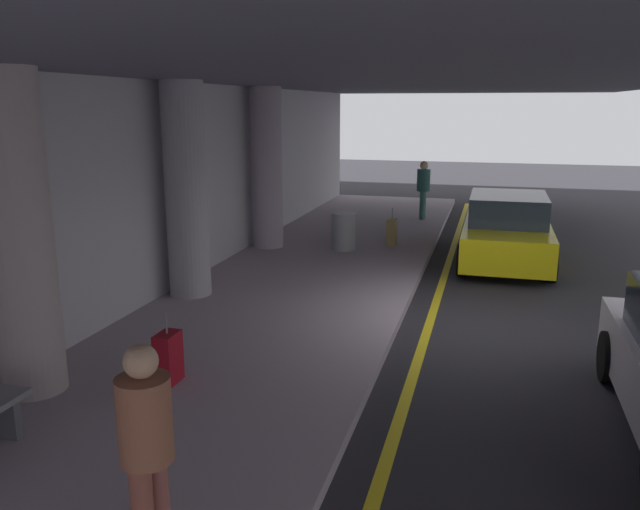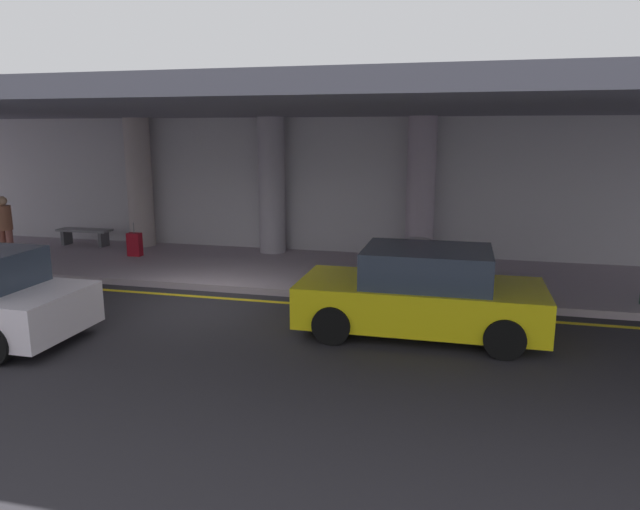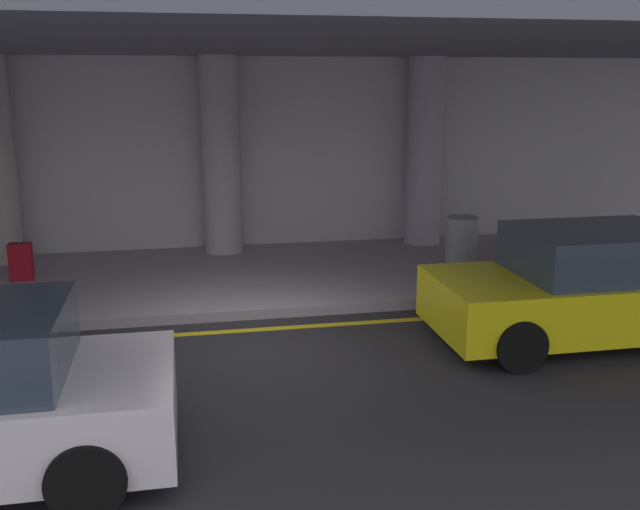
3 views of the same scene
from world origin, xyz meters
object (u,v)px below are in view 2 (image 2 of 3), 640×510
at_px(traveler_with_luggage, 4,224).
at_px(suitcase_upright_secondary, 451,274).
at_px(car_yellow_taxi, 422,293).
at_px(support_column_far_left, 140,183).
at_px(support_column_left_mid, 272,186).
at_px(bench_metal, 85,233).
at_px(support_column_center, 421,189).
at_px(suitcase_upright_primary, 135,244).
at_px(trash_bin_steel, 418,257).

distance_m(traveler_with_luggage, suitcase_upright_secondary, 11.12).
bearing_deg(car_yellow_taxi, support_column_far_left, 149.37).
relative_size(support_column_left_mid, suitcase_upright_secondary, 4.06).
bearing_deg(bench_metal, traveler_with_luggage, -103.76).
relative_size(support_column_center, car_yellow_taxi, 0.89).
bearing_deg(support_column_left_mid, bench_metal, -175.58).
xyz_separation_m(suitcase_upright_primary, suitcase_upright_secondary, (8.30, -1.37, 0.00)).
relative_size(support_column_center, suitcase_upright_secondary, 4.06).
bearing_deg(support_column_left_mid, trash_bin_steel, -23.54).
bearing_deg(traveler_with_luggage, support_column_far_left, -171.95).
distance_m(suitcase_upright_primary, bench_metal, 2.43).
bearing_deg(support_column_far_left, bench_metal, -165.07).
height_order(suitcase_upright_primary, bench_metal, suitcase_upright_primary).
xyz_separation_m(support_column_left_mid, suitcase_upright_primary, (-3.41, -1.42, -1.51)).
bearing_deg(traveler_with_luggage, support_column_left_mid, 160.64).
bearing_deg(traveler_with_luggage, suitcase_upright_secondary, 136.44).
xyz_separation_m(support_column_center, suitcase_upright_secondary, (0.89, -2.79, -1.51)).
bearing_deg(suitcase_upright_secondary, suitcase_upright_primary, -165.59).
relative_size(traveler_with_luggage, trash_bin_steel, 1.98).
height_order(support_column_left_mid, suitcase_upright_primary, support_column_left_mid).
xyz_separation_m(support_column_far_left, bench_metal, (-1.64, -0.44, -1.47)).
xyz_separation_m(support_column_left_mid, support_column_center, (4.00, 0.00, 0.00)).
bearing_deg(bench_metal, suitcase_upright_primary, -23.84).
xyz_separation_m(support_column_left_mid, suitcase_upright_secondary, (4.89, -2.79, -1.51)).
relative_size(traveler_with_luggage, suitcase_upright_primary, 1.87).
distance_m(support_column_far_left, support_column_center, 8.00).
bearing_deg(bench_metal, support_column_far_left, 14.93).
xyz_separation_m(suitcase_upright_primary, bench_metal, (-2.22, 0.98, 0.04)).
bearing_deg(support_column_left_mid, car_yellow_taxi, -50.38).
distance_m(car_yellow_taxi, bench_metal, 11.23).
height_order(support_column_far_left, suitcase_upright_secondary, support_column_far_left).
bearing_deg(traveler_with_luggage, trash_bin_steel, 141.95).
bearing_deg(support_column_left_mid, support_column_far_left, 180.00).
distance_m(support_column_center, suitcase_upright_secondary, 3.29).
height_order(support_column_far_left, support_column_left_mid, same).
height_order(car_yellow_taxi, traveler_with_luggage, traveler_with_luggage).
bearing_deg(car_yellow_taxi, suitcase_upright_secondary, 82.31).
distance_m(suitcase_upright_primary, trash_bin_steel, 7.54).
relative_size(support_column_center, suitcase_upright_primary, 4.06).
distance_m(car_yellow_taxi, traveler_with_luggage, 10.98).
height_order(car_yellow_taxi, suitcase_upright_primary, car_yellow_taxi).
bearing_deg(suitcase_upright_primary, suitcase_upright_secondary, -29.89).
height_order(traveler_with_luggage, suitcase_upright_secondary, traveler_with_luggage).
xyz_separation_m(support_column_far_left, suitcase_upright_secondary, (8.89, -2.79, -1.51)).
height_order(support_column_center, traveler_with_luggage, support_column_center).
distance_m(support_column_left_mid, bench_metal, 5.84).
relative_size(support_column_far_left, trash_bin_steel, 4.29).
distance_m(support_column_center, bench_metal, 9.76).
xyz_separation_m(support_column_center, bench_metal, (-9.64, -0.44, -1.47)).
bearing_deg(traveler_with_luggage, support_column_center, 151.71).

